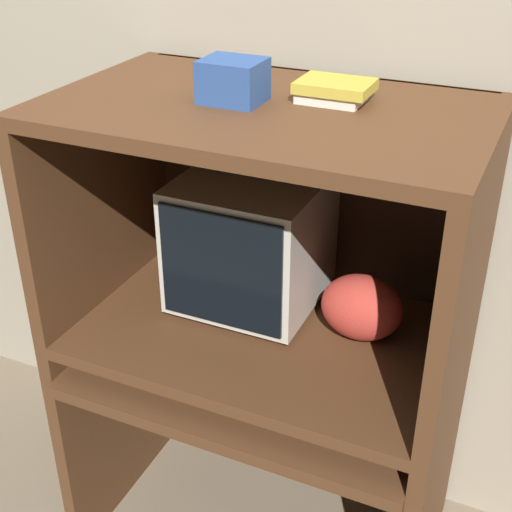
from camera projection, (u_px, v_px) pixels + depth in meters
wall_back at (322, 106)px, 2.01m from camera, size 6.00×0.06×2.60m
desk_base at (259, 434)px, 2.09m from camera, size 1.05×0.68×0.68m
desk_monitor_shelf at (265, 335)px, 1.96m from camera, size 1.05×0.66×0.11m
hutch_upper at (272, 181)px, 1.78m from camera, size 1.05×0.66×0.63m
crt_monitor at (251, 241)px, 1.97m from camera, size 0.38×0.38×0.38m
keyboard at (222, 383)px, 1.89m from camera, size 0.38×0.14×0.03m
mouse at (313, 407)px, 1.81m from camera, size 0.07×0.04×0.03m
snack_bag at (362, 307)px, 1.87m from camera, size 0.22×0.16×0.18m
book_stack at (334, 90)px, 1.65m from camera, size 0.17×0.13×0.05m
storage_box at (233, 81)px, 1.64m from camera, size 0.14×0.12×0.10m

